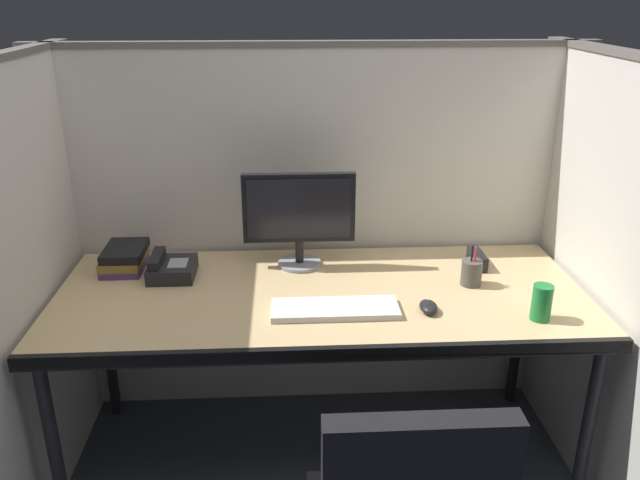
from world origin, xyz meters
TOP-DOWN VIEW (x-y plane):
  - cubicle_partition_rear at (0.00, 0.74)m, footprint 2.21×0.06m
  - cubicle_partition_left at (-0.99, 0.20)m, footprint 0.06×1.41m
  - cubicle_partition_right at (0.99, 0.20)m, footprint 0.06×1.41m
  - desk at (0.00, 0.29)m, footprint 1.90×0.80m
  - monitor_center at (-0.07, 0.54)m, footprint 0.43×0.17m
  - keyboard_main at (0.04, 0.14)m, footprint 0.43×0.15m
  - computer_mouse at (0.35, 0.13)m, footprint 0.06×0.10m
  - red_stapler at (0.63, 0.50)m, footprint 0.04×0.15m
  - pen_cup at (0.56, 0.33)m, footprint 0.08×0.08m
  - soda_can at (0.71, 0.06)m, footprint 0.07×0.07m
  - book_stack at (-0.75, 0.54)m, footprint 0.16×0.21m
  - desk_phone at (-0.56, 0.46)m, footprint 0.17×0.19m

SIDE VIEW (x-z plane):
  - desk at x=0.00m, z-range 0.32..1.06m
  - keyboard_main at x=0.04m, z-range 0.74..0.76m
  - computer_mouse at x=0.35m, z-range 0.74..0.77m
  - red_stapler at x=0.63m, z-range 0.74..0.80m
  - desk_phone at x=-0.56m, z-range 0.73..0.82m
  - book_stack at x=-0.75m, z-range 0.74..0.83m
  - pen_cup at x=0.56m, z-range 0.71..0.87m
  - cubicle_partition_rear at x=0.00m, z-range 0.00..1.58m
  - cubicle_partition_left at x=-0.99m, z-range 0.00..1.58m
  - cubicle_partition_right at x=0.99m, z-range 0.00..1.58m
  - soda_can at x=0.71m, z-range 0.74..0.86m
  - monitor_center at x=-0.07m, z-range 0.77..1.14m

